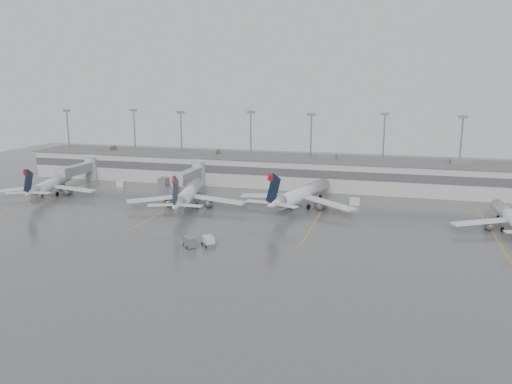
% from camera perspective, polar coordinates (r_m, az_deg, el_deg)
% --- Properties ---
extents(ground, '(260.00, 260.00, 0.00)m').
position_cam_1_polar(ground, '(92.05, -6.18, -6.00)').
color(ground, '#555557').
rests_on(ground, ground).
extents(terminal, '(152.00, 17.00, 9.45)m').
position_cam_1_polar(terminal, '(144.98, 2.18, 2.53)').
color(terminal, '#B2B2AD').
rests_on(terminal, ground).
extents(light_masts, '(142.40, 8.00, 20.60)m').
position_cam_1_polar(light_masts, '(149.44, 2.71, 5.86)').
color(light_masts, gray).
rests_on(light_masts, ground).
extents(jet_bridge_left, '(4.00, 17.20, 7.00)m').
position_cam_1_polar(jet_bridge_left, '(156.41, -19.15, 2.46)').
color(jet_bridge_left, gray).
rests_on(jet_bridge_left, ground).
extents(jet_bridge_right, '(4.00, 17.20, 7.00)m').
position_cam_1_polar(jet_bridge_right, '(139.74, -7.20, 1.94)').
color(jet_bridge_right, gray).
rests_on(jet_bridge_right, ground).
extents(stand_markings, '(105.25, 40.00, 0.01)m').
position_cam_1_polar(stand_markings, '(113.77, -1.76, -2.35)').
color(stand_markings, gold).
rests_on(stand_markings, ground).
extents(jet_far_left, '(24.93, 28.33, 9.37)m').
position_cam_1_polar(jet_far_left, '(141.01, -22.51, 0.79)').
color(jet_far_left, silver).
rests_on(jet_far_left, ground).
extents(jet_mid_left, '(27.75, 31.42, 10.27)m').
position_cam_1_polar(jet_mid_left, '(118.92, -7.78, -0.24)').
color(jet_mid_left, silver).
rests_on(jet_mid_left, ground).
extents(jet_mid_right, '(28.11, 31.96, 10.60)m').
position_cam_1_polar(jet_mid_right, '(117.88, 5.16, -0.23)').
color(jet_mid_right, silver).
rests_on(jet_mid_right, ground).
extents(baggage_tug, '(3.23, 3.32, 1.86)m').
position_cam_1_polar(baggage_tug, '(90.81, -5.44, -5.76)').
color(baggage_tug, silver).
rests_on(baggage_tug, ground).
extents(baggage_cart, '(3.21, 3.31, 1.89)m').
position_cam_1_polar(baggage_cart, '(90.83, -7.61, -5.64)').
color(baggage_cart, slate).
rests_on(baggage_cart, ground).
extents(gse_uld_a, '(2.38, 1.70, 1.59)m').
position_cam_1_polar(gse_uld_a, '(147.20, -15.16, 0.91)').
color(gse_uld_a, silver).
rests_on(gse_uld_a, ground).
extents(gse_uld_b, '(3.27, 2.82, 1.95)m').
position_cam_1_polar(gse_uld_b, '(130.79, -7.60, -0.08)').
color(gse_uld_b, silver).
rests_on(gse_uld_b, ground).
extents(gse_uld_c, '(2.70, 2.10, 1.71)m').
position_cam_1_polar(gse_uld_c, '(123.01, 11.15, -1.06)').
color(gse_uld_c, silver).
rests_on(gse_uld_c, ground).
extents(gse_loader, '(2.57, 3.72, 2.18)m').
position_cam_1_polar(gse_loader, '(146.27, -10.56, 1.19)').
color(gse_loader, slate).
rests_on(gse_loader, ground).
extents(cone_a, '(0.50, 0.50, 0.79)m').
position_cam_1_polar(cone_a, '(145.51, -16.42, 0.55)').
color(cone_a, orange).
rests_on(cone_a, ground).
extents(cone_b, '(0.45, 0.45, 0.71)m').
position_cam_1_polar(cone_b, '(126.78, -10.87, -0.88)').
color(cone_b, orange).
rests_on(cone_b, ground).
extents(cone_c, '(0.47, 0.47, 0.76)m').
position_cam_1_polar(cone_c, '(116.47, 9.34, -1.98)').
color(cone_c, orange).
rests_on(cone_c, ground).
extents(cone_d, '(0.44, 0.44, 0.70)m').
position_cam_1_polar(cone_d, '(125.94, 23.21, -1.76)').
color(cone_d, orange).
rests_on(cone_d, ground).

